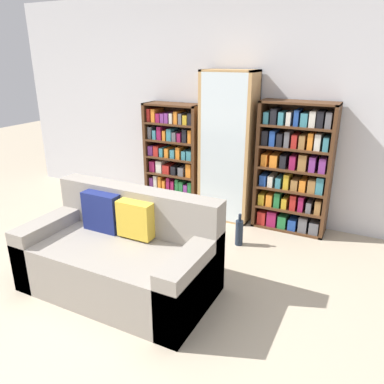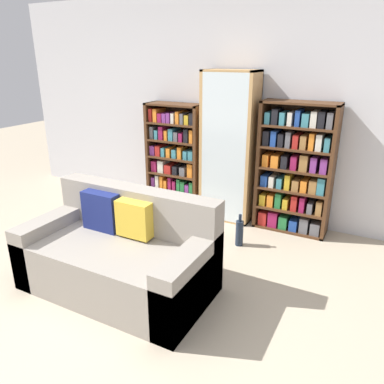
{
  "view_description": "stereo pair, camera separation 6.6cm",
  "coord_description": "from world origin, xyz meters",
  "px_view_note": "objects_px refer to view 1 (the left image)",
  "views": [
    {
      "loc": [
        1.82,
        -1.73,
        1.97
      ],
      "look_at": [
        0.19,
        1.49,
        0.65
      ],
      "focal_mm": 35.0,
      "sensor_mm": 36.0,
      "label": 1
    },
    {
      "loc": [
        1.88,
        -1.7,
        1.97
      ],
      "look_at": [
        0.19,
        1.49,
        0.65
      ],
      "focal_mm": 35.0,
      "sensor_mm": 36.0,
      "label": 2
    }
  ],
  "objects_px": {
    "couch": "(121,257)",
    "wine_bottle": "(239,232)",
    "bookshelf_left": "(174,158)",
    "bookshelf_right": "(294,170)",
    "display_cabinet": "(228,148)"
  },
  "relations": [
    {
      "from": "couch",
      "to": "wine_bottle",
      "type": "height_order",
      "value": "couch"
    },
    {
      "from": "bookshelf_left",
      "to": "wine_bottle",
      "type": "bearing_deg",
      "value": -29.63
    },
    {
      "from": "couch",
      "to": "wine_bottle",
      "type": "distance_m",
      "value": 1.41
    },
    {
      "from": "bookshelf_left",
      "to": "couch",
      "type": "bearing_deg",
      "value": -74.44
    },
    {
      "from": "bookshelf_right",
      "to": "wine_bottle",
      "type": "distance_m",
      "value": 0.98
    },
    {
      "from": "couch",
      "to": "bookshelf_right",
      "type": "height_order",
      "value": "bookshelf_right"
    },
    {
      "from": "display_cabinet",
      "to": "bookshelf_right",
      "type": "height_order",
      "value": "display_cabinet"
    },
    {
      "from": "bookshelf_left",
      "to": "display_cabinet",
      "type": "relative_size",
      "value": 0.77
    },
    {
      "from": "couch",
      "to": "display_cabinet",
      "type": "height_order",
      "value": "display_cabinet"
    },
    {
      "from": "bookshelf_right",
      "to": "wine_bottle",
      "type": "height_order",
      "value": "bookshelf_right"
    },
    {
      "from": "bookshelf_left",
      "to": "display_cabinet",
      "type": "xyz_separation_m",
      "value": [
        0.77,
        -0.02,
        0.23
      ]
    },
    {
      "from": "display_cabinet",
      "to": "wine_bottle",
      "type": "relative_size",
      "value": 5.0
    },
    {
      "from": "bookshelf_left",
      "to": "bookshelf_right",
      "type": "height_order",
      "value": "bookshelf_right"
    },
    {
      "from": "couch",
      "to": "bookshelf_right",
      "type": "relative_size",
      "value": 1.09
    },
    {
      "from": "couch",
      "to": "bookshelf_left",
      "type": "height_order",
      "value": "bookshelf_left"
    }
  ]
}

